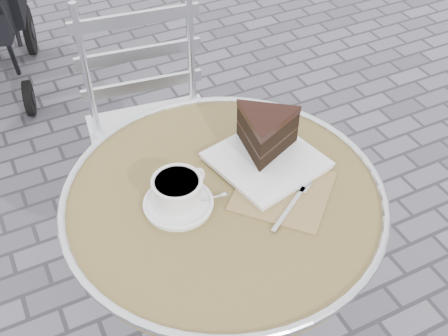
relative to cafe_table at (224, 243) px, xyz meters
name	(u,v)px	position (x,y,z in m)	size (l,w,h in m)	color
cafe_table	(224,243)	(0.00, 0.00, 0.00)	(0.72, 0.72, 0.74)	silver
cappuccino_set	(178,194)	(-0.10, 0.01, 0.20)	(0.17, 0.15, 0.08)	white
cake_plate_set	(266,139)	(0.14, 0.07, 0.22)	(0.28, 0.36, 0.12)	#91734F
bistro_chair	(148,103)	(0.04, 0.63, -0.02)	(0.45, 0.45, 0.88)	silver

